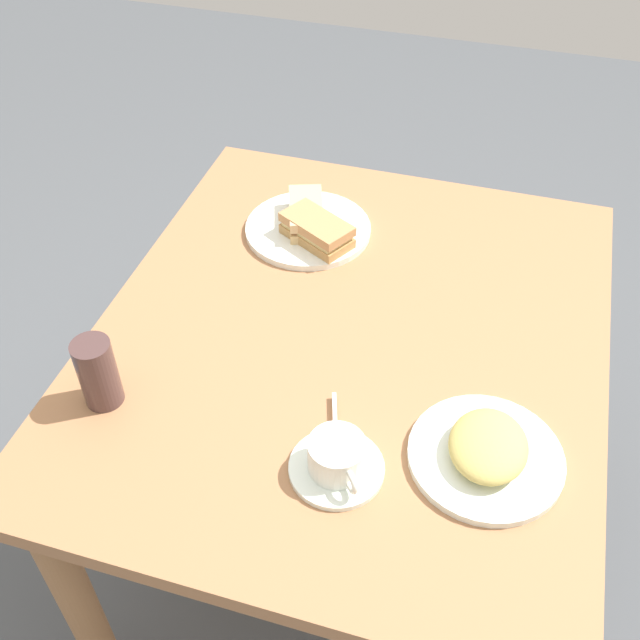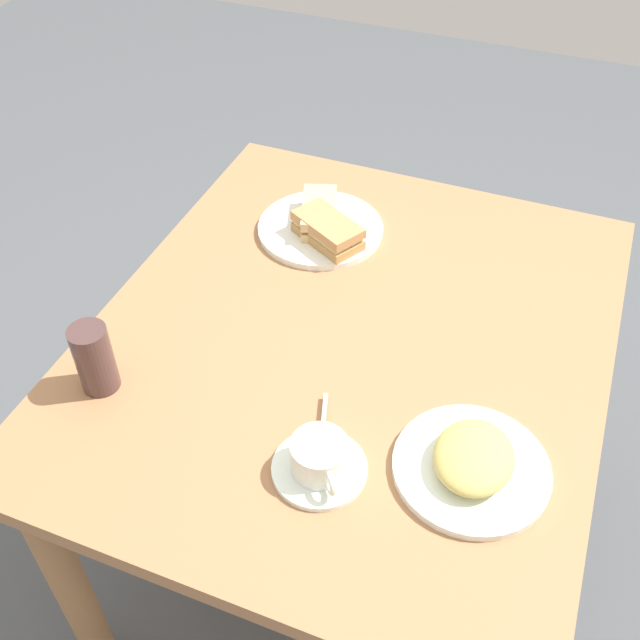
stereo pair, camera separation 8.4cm
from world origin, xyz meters
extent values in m
plane|color=#4D5156|center=(0.00, 0.00, 0.00)|extent=(6.00, 6.00, 0.00)
cube|color=#A16E48|center=(0.00, 0.00, 0.70)|extent=(1.08, 0.91, 0.03)
cylinder|color=#A27047|center=(0.47, -0.38, 0.34)|extent=(0.07, 0.07, 0.68)
cylinder|color=#A27047|center=(-0.47, 0.38, 0.34)|extent=(0.07, 0.07, 0.68)
cylinder|color=#A27047|center=(0.47, 0.38, 0.34)|extent=(0.07, 0.07, 0.68)
cylinder|color=white|center=(0.27, 0.16, 0.72)|extent=(0.26, 0.26, 0.01)
cube|color=#DEB87A|center=(0.28, 0.17, 0.74)|extent=(0.16, 0.11, 0.02)
cube|color=#8E623E|center=(0.28, 0.17, 0.75)|extent=(0.15, 0.10, 0.01)
cube|color=#D8B17D|center=(0.28, 0.17, 0.77)|extent=(0.16, 0.11, 0.02)
cube|color=tan|center=(0.23, 0.13, 0.74)|extent=(0.14, 0.17, 0.02)
cube|color=#D2C181|center=(0.23, 0.13, 0.75)|extent=(0.13, 0.15, 0.01)
cube|color=tan|center=(0.23, 0.13, 0.77)|extent=(0.14, 0.17, 0.02)
cylinder|color=white|center=(-0.30, -0.06, 0.72)|extent=(0.15, 0.15, 0.01)
cylinder|color=white|center=(-0.30, -0.06, 0.75)|extent=(0.09, 0.09, 0.06)
cylinder|color=#B27042|center=(-0.30, -0.06, 0.78)|extent=(0.08, 0.08, 0.01)
torus|color=white|center=(-0.34, -0.09, 0.75)|extent=(0.04, 0.03, 0.04)
cube|color=silver|center=(-0.20, -0.03, 0.73)|extent=(0.07, 0.03, 0.00)
ellipsoid|color=silver|center=(-0.24, -0.04, 0.73)|extent=(0.03, 0.02, 0.01)
cylinder|color=white|center=(-0.22, -0.27, 0.72)|extent=(0.24, 0.24, 0.01)
ellipsoid|color=tan|center=(-0.22, -0.27, 0.75)|extent=(0.15, 0.12, 0.04)
cylinder|color=#4A3332|center=(-0.27, 0.35, 0.78)|extent=(0.06, 0.06, 0.13)
camera|label=1|loc=(-0.95, -0.22, 1.68)|focal=42.14mm
camera|label=2|loc=(-0.92, -0.30, 1.68)|focal=42.14mm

